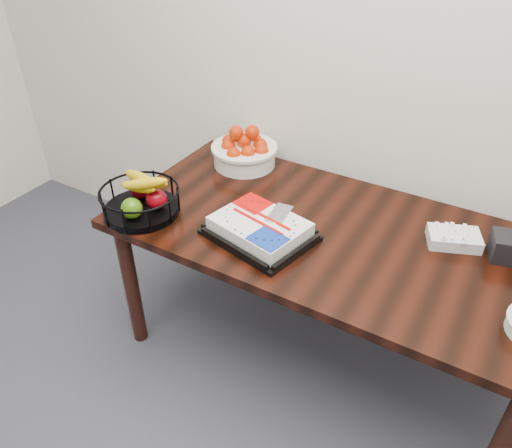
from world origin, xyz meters
The scene contains 6 objects.
table centered at (0.00, 2.00, 0.66)m, with size 1.80×0.90×0.75m.
cake_tray centered at (-0.22, 1.82, 0.79)m, with size 0.46×0.39×0.08m.
tangerine_bowl centered at (-0.60, 2.30, 0.84)m, with size 0.33×0.33×0.21m.
fruit_basket centered at (-0.75, 1.70, 0.82)m, with size 0.34×0.34×0.18m.
fork_bag centered at (0.46, 2.16, 0.78)m, with size 0.23×0.19×0.06m.
napkin_box centered at (0.66, 2.18, 0.80)m, with size 0.14×0.12×0.10m, color black.
Camera 1 is at (0.59, 0.41, 1.96)m, focal length 35.00 mm.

